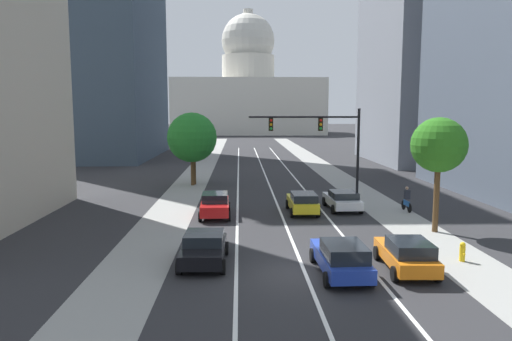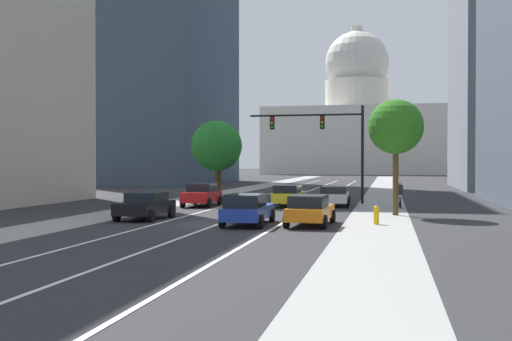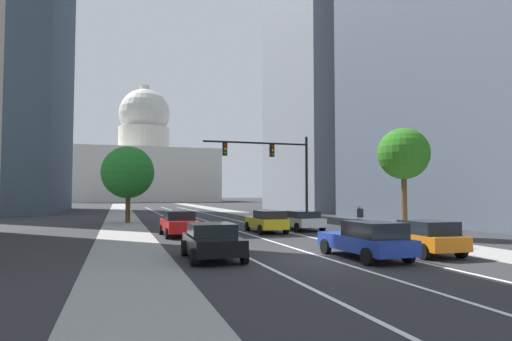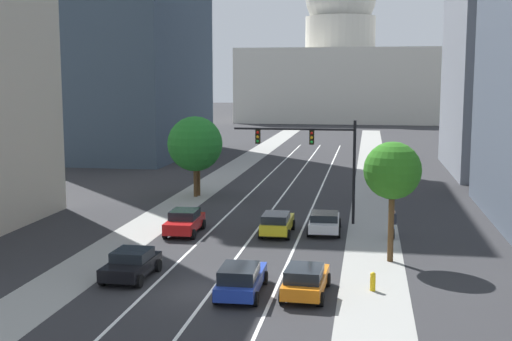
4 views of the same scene
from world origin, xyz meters
name	(u,v)px [view 1 (image 1 of 4)]	position (x,y,z in m)	size (l,w,h in m)	color
ground_plane	(262,166)	(0.00, 40.00, 0.00)	(400.00, 400.00, 0.00)	#2B2B2D
sidewalk_left	(199,171)	(-7.48, 35.00, 0.01)	(3.25, 130.00, 0.01)	gray
sidewalk_right	(328,171)	(7.48, 35.00, 0.01)	(3.25, 130.00, 0.01)	gray
lane_stripe_left	(238,184)	(-2.93, 25.00, 0.01)	(0.16, 90.00, 0.01)	white
lane_stripe_center	(269,184)	(0.00, 25.00, 0.01)	(0.16, 90.00, 0.01)	white
lane_stripe_right	(300,184)	(2.93, 25.00, 0.01)	(0.16, 90.00, 0.01)	white
capitol_building	(248,94)	(0.00, 129.92, 12.19)	(44.84, 28.96, 37.66)	beige
car_yellow	(303,202)	(1.46, 12.02, 0.78)	(1.93, 4.25, 1.48)	yellow
car_blue	(341,257)	(1.47, -0.16, 0.77)	(2.06, 4.70, 1.50)	#1E389E
car_orange	(407,254)	(4.39, 0.25, 0.76)	(2.08, 4.31, 1.46)	orange
car_white	(342,200)	(4.40, 13.11, 0.72)	(2.20, 4.35, 1.36)	silver
car_red	(215,204)	(-4.39, 11.36, 0.79)	(2.10, 4.31, 1.54)	red
car_black	(204,248)	(-4.39, 1.57, 0.74)	(2.15, 4.05, 1.40)	black
traffic_signal_mast	(324,136)	(3.59, 16.06, 5.01)	(8.33, 0.39, 7.05)	black
fire_hydrant	(462,252)	(7.42, 1.49, 0.46)	(0.26, 0.35, 0.91)	yellow
cyclist	(407,199)	(8.72, 12.48, 0.85)	(0.37, 1.70, 1.72)	black
street_tree_near_left	(194,138)	(-7.03, 25.17, 4.37)	(3.99, 3.99, 6.38)	#51381E
street_tree_near_right	(439,146)	(8.37, 6.84, 4.94)	(3.09, 3.09, 6.52)	#51381E
street_tree_mid_left	(192,138)	(-7.14, 24.60, 4.45)	(4.58, 4.58, 6.75)	#51381E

